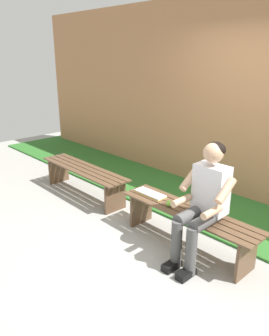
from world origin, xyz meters
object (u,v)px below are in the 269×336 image
at_px(bench_far, 84,174).
at_px(book_open, 150,194).
at_px(person_seated, 203,200).
at_px(apple, 169,203).
at_px(bench_near, 187,219).

bearing_deg(bench_far, book_open, -179.49).
xyz_separation_m(person_seated, apple, (0.45, -0.03, -0.21)).
bearing_deg(apple, book_open, -12.70).
bearing_deg(book_open, bench_near, 179.61).
bearing_deg(person_seated, book_open, -7.66).
height_order(bench_near, apple, apple).
height_order(person_seated, book_open, person_seated).
height_order(bench_far, apple, apple).
distance_m(person_seated, apple, 0.50).
bearing_deg(apple, bench_near, -160.02).
bearing_deg(bench_near, bench_far, -0.00).
relative_size(person_seated, apple, 17.00).
distance_m(bench_far, book_open, 1.37).
xyz_separation_m(apple, book_open, (0.38, -0.08, -0.03)).
bearing_deg(person_seated, apple, -3.39).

